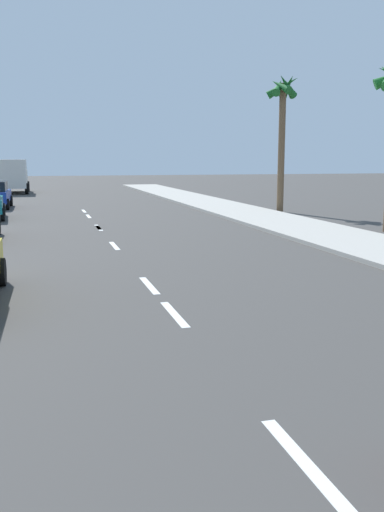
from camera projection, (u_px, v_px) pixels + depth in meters
ground_plane at (117, 249)px, 18.00m from camera, size 160.00×160.00×0.00m
sidewalk_strip at (315, 231)px, 21.97m from camera, size 3.60×80.00×0.14m
lane_stripe_2 at (305, 462)px, 5.37m from camera, size 0.16×1.80×0.01m
lane_stripe_3 at (174, 314)px, 10.50m from camera, size 0.16×1.80×0.01m
lane_stripe_4 at (149, 285)px, 12.86m from camera, size 0.16×1.80×0.01m
lane_stripe_5 at (114, 246)px, 18.71m from camera, size 0.16×1.80×0.01m
lane_stripe_6 at (99, 228)px, 23.43m from camera, size 0.16×1.80×0.01m
lane_stripe_7 at (98, 227)px, 23.79m from camera, size 0.16×1.80×0.01m
lane_stripe_8 at (89, 216)px, 28.24m from camera, size 0.16×1.80×0.01m
lane_stripe_9 at (84, 211)px, 31.05m from camera, size 0.16×1.80×0.01m
delivery_truck at (12, 175)px, 46.90m from camera, size 2.71×6.26×2.80m
palm_tree_distant at (283, 109)px, 29.66m from camera, size 1.84×1.83×7.32m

